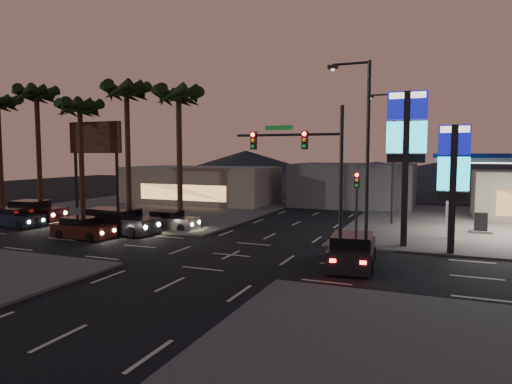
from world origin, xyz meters
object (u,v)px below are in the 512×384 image
at_px(suv_station, 352,251).
at_px(car_lane_b_mid, 108,219).
at_px(car_lane_b_rear, 33,212).
at_px(car_lane_b_front, 170,221).
at_px(car_lane_a_front, 122,222).
at_px(car_lane_a_rear, 18,218).
at_px(car_lane_a_mid, 83,228).
at_px(pylon_sign_tall, 406,137).
at_px(traffic_signal_mast, 309,158).
at_px(pylon_sign_short, 453,169).

bearing_deg(suv_station, car_lane_b_mid, 165.91).
xyz_separation_m(car_lane_b_mid, car_lane_b_rear, (-7.87, 0.34, 0.10)).
xyz_separation_m(car_lane_b_front, suv_station, (14.12, -5.82, 0.12)).
distance_m(car_lane_a_front, car_lane_a_rear, 9.15).
xyz_separation_m(car_lane_a_mid, car_lane_b_front, (3.39, 4.96, -0.01)).
distance_m(pylon_sign_tall, traffic_signal_mast, 6.02).
bearing_deg(traffic_signal_mast, car_lane_b_mid, 170.39).
xyz_separation_m(car_lane_a_rear, car_lane_b_front, (11.28, 3.18, -0.03)).
height_order(car_lane_a_mid, car_lane_b_mid, car_lane_b_mid).
relative_size(traffic_signal_mast, car_lane_b_rear, 1.50).
bearing_deg(car_lane_a_rear, car_lane_b_rear, 115.21).
bearing_deg(pylon_sign_short, car_lane_b_front, 175.97).
distance_m(car_lane_a_mid, suv_station, 17.53).
height_order(car_lane_a_rear, car_lane_b_mid, car_lane_b_mid).
bearing_deg(car_lane_a_mid, car_lane_b_rear, 155.16).
xyz_separation_m(car_lane_a_rear, suv_station, (25.40, -2.64, 0.10)).
distance_m(pylon_sign_tall, car_lane_a_rear, 28.13).
xyz_separation_m(pylon_sign_tall, suv_station, (-1.99, -5.50, -5.65)).
distance_m(car_lane_a_front, car_lane_b_rear, 10.42).
height_order(car_lane_b_mid, suv_station, suv_station).
height_order(pylon_sign_tall, traffic_signal_mast, pylon_sign_tall).
bearing_deg(car_lane_a_mid, car_lane_b_front, 55.70).
height_order(pylon_sign_tall, car_lane_b_mid, pylon_sign_tall).
height_order(pylon_sign_short, car_lane_b_front, pylon_sign_short).
bearing_deg(traffic_signal_mast, car_lane_b_rear, 172.73).
distance_m(car_lane_b_front, suv_station, 15.27).
bearing_deg(traffic_signal_mast, car_lane_a_rear, 178.36).
distance_m(pylon_sign_short, car_lane_a_rear, 30.22).
distance_m(pylon_sign_tall, car_lane_b_mid, 21.44).
bearing_deg(car_lane_b_rear, car_lane_a_front, -10.11).
distance_m(car_lane_b_rear, suv_station, 27.00).
height_order(car_lane_b_front, car_lane_b_mid, car_lane_b_mid).
relative_size(pylon_sign_short, car_lane_a_mid, 1.66).
height_order(pylon_sign_tall, car_lane_b_rear, pylon_sign_tall).
distance_m(pylon_sign_short, car_lane_a_mid, 22.66).
bearing_deg(car_lane_a_mid, pylon_sign_tall, 13.42).
bearing_deg(car_lane_a_rear, pylon_sign_tall, 5.97).
bearing_deg(pylon_sign_short, car_lane_a_rear, -176.43).
height_order(pylon_sign_tall, car_lane_a_front, pylon_sign_tall).
bearing_deg(car_lane_b_front, car_lane_a_mid, -124.30).
bearing_deg(car_lane_b_rear, pylon_sign_short, -0.96).
height_order(pylon_sign_tall, suv_station, pylon_sign_tall).
bearing_deg(pylon_sign_short, car_lane_a_front, -176.40).
xyz_separation_m(car_lane_b_front, car_lane_b_rear, (-12.40, -0.79, 0.16)).
distance_m(car_lane_a_mid, car_lane_b_front, 6.01).
relative_size(traffic_signal_mast, car_lane_a_front, 1.52).
bearing_deg(car_lane_b_rear, traffic_signal_mast, -7.27).
height_order(car_lane_a_rear, suv_station, suv_station).
relative_size(traffic_signal_mast, suv_station, 1.60).
distance_m(pylon_sign_tall, car_lane_a_front, 19.24).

